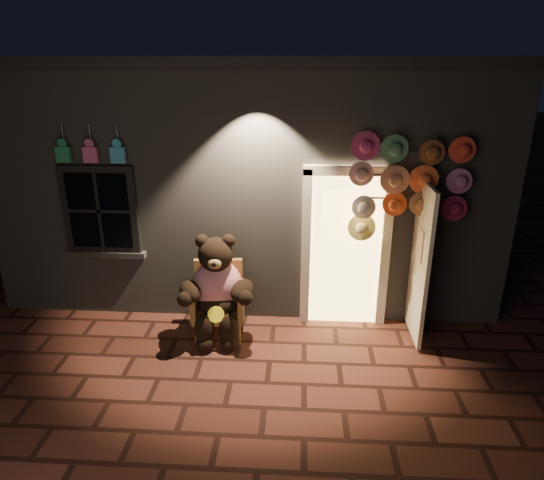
{
  "coord_description": "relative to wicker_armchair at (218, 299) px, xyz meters",
  "views": [
    {
      "loc": [
        0.76,
        -4.53,
        3.44
      ],
      "look_at": [
        0.41,
        1.0,
        1.35
      ],
      "focal_mm": 32.0,
      "sensor_mm": 36.0,
      "label": 1
    }
  ],
  "objects": [
    {
      "name": "teddy_bear",
      "position": [
        0.01,
        -0.12,
        0.2
      ],
      "size": [
        1.03,
        0.84,
        1.42
      ],
      "rotation": [
        0.0,
        0.0,
        0.1
      ],
      "color": "#C81540",
      "rests_on": "ground"
    },
    {
      "name": "hat_rack",
      "position": [
        2.33,
        0.21,
        1.54
      ],
      "size": [
        1.46,
        0.22,
        2.59
      ],
      "color": "#59595E",
      "rests_on": "ground"
    },
    {
      "name": "shop_building",
      "position": [
        0.3,
        2.93,
        1.25
      ],
      "size": [
        7.3,
        5.95,
        3.51
      ],
      "color": "slate",
      "rests_on": "ground"
    },
    {
      "name": "wicker_armchair",
      "position": [
        0.0,
        0.0,
        0.0
      ],
      "size": [
        0.72,
        0.66,
        0.97
      ],
      "rotation": [
        0.0,
        0.0,
        0.1
      ],
      "color": "olive",
      "rests_on": "ground"
    },
    {
      "name": "ground",
      "position": [
        0.3,
        -1.06,
        -0.48
      ],
      "size": [
        60.0,
        60.0,
        0.0
      ],
      "primitive_type": "plane",
      "color": "brown",
      "rests_on": "ground"
    }
  ]
}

